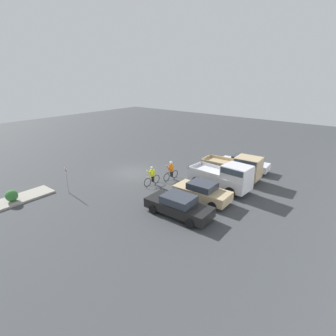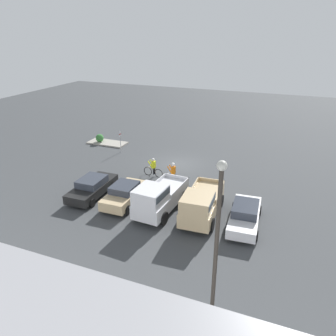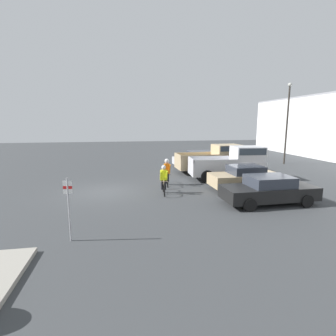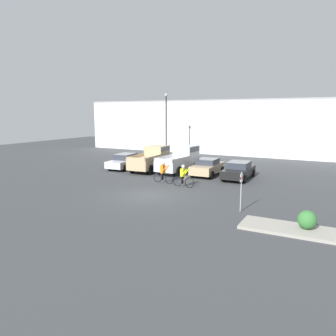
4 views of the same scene
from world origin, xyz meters
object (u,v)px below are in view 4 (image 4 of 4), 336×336
at_px(cyclist_0, 183,176).
at_px(pickup_truck_0, 152,158).
at_px(cyclist_1, 163,171).
at_px(sedan_2, 239,170).
at_px(sedan_1, 207,167).
at_px(fire_lane_sign, 241,188).
at_px(shrub, 307,220).
at_px(pickup_truck_1, 181,159).
at_px(lamppost, 166,121).
at_px(sedan_0, 126,161).

bearing_deg(cyclist_0, pickup_truck_0, 138.21).
bearing_deg(cyclist_0, cyclist_1, 165.22).
bearing_deg(sedan_2, sedan_1, 177.66).
height_order(sedan_2, cyclist_1, cyclist_1).
height_order(fire_lane_sign, shrub, fire_lane_sign).
height_order(sedan_1, cyclist_0, cyclist_0).
bearing_deg(shrub, pickup_truck_1, 136.49).
height_order(sedan_1, fire_lane_sign, fire_lane_sign).
xyz_separation_m(cyclist_0, lamppost, (-8.53, 13.25, 3.60)).
xyz_separation_m(pickup_truck_0, lamppost, (-2.88, 8.21, 3.26)).
height_order(pickup_truck_1, fire_lane_sign, pickup_truck_1).
relative_size(lamppost, shrub, 8.90).
bearing_deg(sedan_1, sedan_2, -2.34).
relative_size(sedan_2, fire_lane_sign, 2.10).
bearing_deg(sedan_2, pickup_truck_0, 178.79).
xyz_separation_m(sedan_2, fire_lane_sign, (2.66, -8.98, 0.64)).
xyz_separation_m(sedan_1, cyclist_0, (0.02, -4.98, 0.07)).
xyz_separation_m(pickup_truck_1, sedan_2, (5.57, -0.54, -0.50)).
relative_size(cyclist_0, lamppost, 0.24).
bearing_deg(cyclist_1, sedan_2, 42.46).
height_order(pickup_truck_0, sedan_1, pickup_truck_0).
xyz_separation_m(cyclist_1, fire_lane_sign, (7.41, -4.63, 0.45)).
bearing_deg(shrub, cyclist_1, 150.14).
bearing_deg(cyclist_1, pickup_truck_0, 129.07).
xyz_separation_m(pickup_truck_0, shrub, (14.63, -10.82, -0.58)).
bearing_deg(lamppost, sedan_0, -89.28).
height_order(sedan_0, shrub, sedan_0).
height_order(sedan_0, fire_lane_sign, fire_lane_sign).
xyz_separation_m(sedan_0, pickup_truck_0, (2.77, 0.40, 0.43)).
relative_size(sedan_2, lamppost, 0.61).
distance_m(pickup_truck_1, cyclist_1, 4.96).
bearing_deg(cyclist_0, lamppost, 122.76).
distance_m(sedan_2, cyclist_1, 6.44).
xyz_separation_m(cyclist_0, cyclist_1, (-1.97, 0.52, 0.08)).
bearing_deg(cyclist_0, sedan_1, 90.23).
relative_size(sedan_0, cyclist_0, 2.68).
bearing_deg(sedan_0, cyclist_0, -28.89).
xyz_separation_m(sedan_1, shrub, (9.01, -10.75, -0.17)).
relative_size(sedan_0, pickup_truck_0, 0.91).
bearing_deg(lamppost, sedan_1, -44.20).
distance_m(sedan_2, shrub, 12.32).
bearing_deg(cyclist_1, cyclist_0, -14.78).
xyz_separation_m(sedan_1, sedan_2, (2.80, -0.11, -0.03)).
bearing_deg(sedan_2, cyclist_0, -119.74).
relative_size(pickup_truck_0, pickup_truck_1, 1.02).
distance_m(pickup_truck_0, cyclist_0, 7.58).
xyz_separation_m(pickup_truck_1, cyclist_0, (2.79, -5.41, -0.39)).
relative_size(sedan_2, cyclist_1, 2.55).
bearing_deg(shrub, sedan_1, 129.95).
distance_m(sedan_0, cyclist_1, 7.66).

